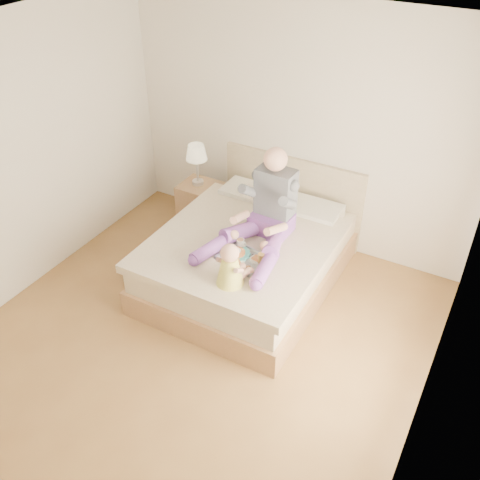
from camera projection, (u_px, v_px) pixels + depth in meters
The scene contains 7 objects.
room at pixel (197, 207), 4.13m from camera, with size 4.02×4.22×2.71m.
bed at pixel (251, 254), 5.62m from camera, with size 1.70×2.18×1.00m.
nightstand at pixel (201, 206), 6.45m from camera, with size 0.47×0.42×0.58m.
lamp at pixel (197, 155), 6.09m from camera, with size 0.24×0.24×0.50m.
adult at pixel (265, 214), 5.20m from camera, with size 0.80×1.14×0.94m.
tray at pixel (244, 257), 5.05m from camera, with size 0.49×0.42×0.12m.
baby at pixel (231, 267), 4.69m from camera, with size 0.28×0.38×0.42m.
Camera 1 is at (2.08, -2.90, 3.70)m, focal length 40.00 mm.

